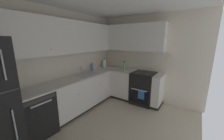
# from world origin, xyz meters

# --- Properties ---
(ground_plane) EXTENTS (3.89, 2.99, 0.02)m
(ground_plane) POSITION_xyz_m (0.00, 0.00, -0.01)
(ground_plane) COLOR #BCAD93
(wall_back) EXTENTS (3.99, 0.05, 2.49)m
(wall_back) POSITION_xyz_m (0.00, 1.52, 1.25)
(wall_back) COLOR beige
(wall_back) RESTS_ON ground_plane
(wall_right) EXTENTS (0.05, 3.09, 2.49)m
(wall_right) POSITION_xyz_m (1.97, 0.00, 1.25)
(wall_right) COLOR beige
(wall_right) RESTS_ON ground_plane
(dishwasher) EXTENTS (0.60, 0.63, 0.86)m
(dishwasher) POSITION_xyz_m (-0.77, 1.20, 0.43)
(dishwasher) COLOR black
(dishwasher) RESTS_ON ground_plane
(lower_cabinets_back) EXTENTS (1.81, 0.62, 0.86)m
(lower_cabinets_back) POSITION_xyz_m (0.44, 1.20, 0.43)
(lower_cabinets_back) COLOR silver
(lower_cabinets_back) RESTS_ON ground_plane
(countertop_back) EXTENTS (3.02, 0.60, 0.03)m
(countertop_back) POSITION_xyz_m (0.44, 1.20, 0.88)
(countertop_back) COLOR beige
(countertop_back) RESTS_ON lower_cabinets_back
(lower_cabinets_right) EXTENTS (0.62, 1.45, 0.86)m
(lower_cabinets_right) POSITION_xyz_m (1.65, 0.33, 0.43)
(lower_cabinets_right) COLOR silver
(lower_cabinets_right) RESTS_ON ground_plane
(countertop_right) EXTENTS (0.60, 1.45, 0.03)m
(countertop_right) POSITION_xyz_m (1.64, 0.33, 0.88)
(countertop_right) COLOR beige
(countertop_right) RESTS_ON lower_cabinets_right
(oven_range) EXTENTS (0.68, 0.62, 1.04)m
(oven_range) POSITION_xyz_m (1.66, -0.03, 0.45)
(oven_range) COLOR black
(oven_range) RESTS_ON ground_plane
(upper_cabinets_back) EXTENTS (2.70, 0.34, 0.75)m
(upper_cabinets_back) POSITION_xyz_m (0.28, 1.34, 1.86)
(upper_cabinets_back) COLOR silver
(upper_cabinets_right) EXTENTS (0.32, 2.00, 0.75)m
(upper_cabinets_right) POSITION_xyz_m (1.78, 0.50, 1.86)
(upper_cabinets_right) COLOR silver
(sink) EXTENTS (0.62, 0.40, 0.10)m
(sink) POSITION_xyz_m (0.66, 1.17, 0.85)
(sink) COLOR #B7B7BC
(sink) RESTS_ON countertop_back
(faucet) EXTENTS (0.07, 0.16, 0.22)m
(faucet) POSITION_xyz_m (0.67, 1.37, 1.02)
(faucet) COLOR silver
(faucet) RESTS_ON countertop_back
(soap_bottle) EXTENTS (0.07, 0.07, 0.23)m
(soap_bottle) POSITION_xyz_m (1.05, 1.38, 1.00)
(soap_bottle) COLOR #3F72BF
(soap_bottle) RESTS_ON countertop_back
(paper_towel_roll) EXTENTS (0.11, 0.11, 0.31)m
(paper_towel_roll) POSITION_xyz_m (1.64, 1.36, 1.02)
(paper_towel_roll) COLOR white
(paper_towel_roll) RESTS_ON countertop_back
(oil_bottle) EXTENTS (0.08, 0.08, 0.27)m
(oil_bottle) POSITION_xyz_m (1.64, 0.59, 1.02)
(oil_bottle) COLOR #729E66
(oil_bottle) RESTS_ON countertop_right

